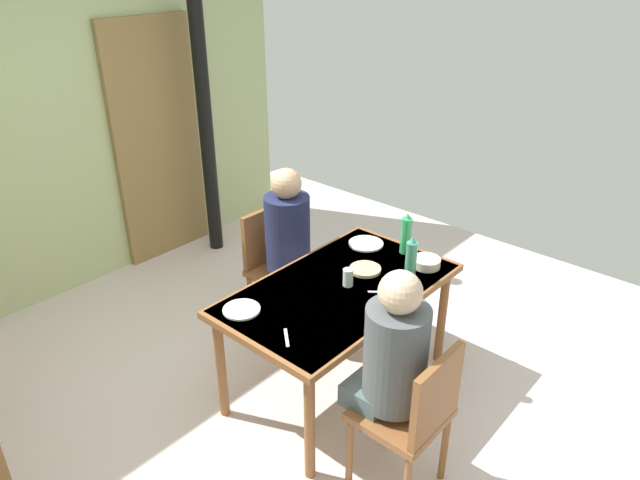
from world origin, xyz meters
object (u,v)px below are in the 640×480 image
(person_near_diner, at_px, (393,353))
(person_far_diner, at_px, (289,232))
(dining_table, at_px, (339,297))
(chair_far_diner, at_px, (276,263))
(water_bottle_green_near, at_px, (411,260))
(serving_bowl_center, at_px, (426,262))
(water_bottle_green_far, at_px, (406,234))
(chair_near_diner, at_px, (414,413))

(person_near_diner, relative_size, person_far_diner, 1.00)
(person_near_diner, bearing_deg, person_far_diner, 64.49)
(dining_table, distance_m, chair_far_diner, 0.81)
(person_near_diner, relative_size, water_bottle_green_near, 2.78)
(person_far_diner, relative_size, serving_bowl_center, 4.53)
(water_bottle_green_far, bearing_deg, water_bottle_green_near, -141.52)
(chair_far_diner, xyz_separation_m, serving_bowl_center, (0.30, -1.01, 0.25))
(person_near_diner, distance_m, serving_bowl_center, 0.97)
(serving_bowl_center, bearing_deg, dining_table, 155.03)
(chair_far_diner, relative_size, person_far_diner, 1.13)
(water_bottle_green_near, bearing_deg, person_near_diner, -152.22)
(chair_near_diner, distance_m, person_far_diner, 1.53)
(person_near_diner, height_order, water_bottle_green_far, person_near_diner)
(serving_bowl_center, bearing_deg, chair_far_diner, 106.61)
(water_bottle_green_near, bearing_deg, water_bottle_green_far, 38.48)
(chair_near_diner, height_order, chair_far_diner, same)
(dining_table, distance_m, chair_near_diner, 0.86)
(chair_near_diner, distance_m, water_bottle_green_near, 0.93)
(dining_table, bearing_deg, chair_near_diner, -115.71)
(serving_bowl_center, bearing_deg, chair_near_diner, -150.18)
(serving_bowl_center, bearing_deg, water_bottle_green_far, 71.65)
(water_bottle_green_near, distance_m, water_bottle_green_far, 0.34)
(chair_near_diner, bearing_deg, water_bottle_green_near, 35.82)
(person_far_diner, bearing_deg, chair_far_diner, -90.00)
(chair_near_diner, relative_size, serving_bowl_center, 5.12)
(water_bottle_green_far, height_order, serving_bowl_center, water_bottle_green_far)
(chair_near_diner, bearing_deg, person_near_diner, 90.00)
(chair_near_diner, bearing_deg, chair_far_diner, 68.61)
(person_near_diner, bearing_deg, water_bottle_green_far, 30.97)
(chair_far_diner, distance_m, person_near_diner, 1.53)
(chair_near_diner, relative_size, water_bottle_green_far, 3.19)
(water_bottle_green_near, xyz_separation_m, serving_bowl_center, (0.20, 0.01, -0.10))
(chair_near_diner, xyz_separation_m, person_near_diner, (0.00, 0.14, 0.28))
(person_near_diner, distance_m, person_far_diner, 1.38)
(dining_table, relative_size, chair_far_diner, 1.62)
(chair_near_diner, bearing_deg, water_bottle_green_far, 36.56)
(dining_table, height_order, chair_far_diner, chair_far_diner)
(dining_table, distance_m, water_bottle_green_near, 0.47)
(person_far_diner, distance_m, water_bottle_green_far, 0.77)
(dining_table, distance_m, person_far_diner, 0.68)
(water_bottle_green_near, bearing_deg, dining_table, 142.57)
(water_bottle_green_near, xyz_separation_m, water_bottle_green_far, (0.26, 0.21, -0.00))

